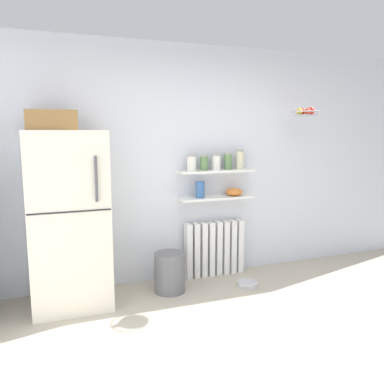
% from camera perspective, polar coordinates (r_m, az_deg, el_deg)
% --- Properties ---
extents(ground_plane, '(7.04, 7.04, 0.00)m').
position_cam_1_polar(ground_plane, '(3.47, 10.19, -19.96)').
color(ground_plane, '#B2A893').
extents(back_wall, '(7.04, 0.10, 2.60)m').
position_cam_1_polar(back_wall, '(4.46, 0.56, 4.16)').
color(back_wall, silver).
rests_on(back_wall, ground_plane).
extents(refrigerator, '(0.72, 0.68, 1.85)m').
position_cam_1_polar(refrigerator, '(3.87, -17.63, -3.33)').
color(refrigerator, silver).
rests_on(refrigerator, ground_plane).
extents(radiator, '(0.71, 0.12, 0.63)m').
position_cam_1_polar(radiator, '(4.60, 3.29, -8.21)').
color(radiator, white).
rests_on(radiator, ground_plane).
extents(wall_shelf_lower, '(0.87, 0.22, 0.02)m').
position_cam_1_polar(wall_shelf_lower, '(4.43, 3.51, -0.85)').
color(wall_shelf_lower, white).
extents(wall_shelf_upper, '(0.87, 0.22, 0.02)m').
position_cam_1_polar(wall_shelf_upper, '(4.39, 3.55, 3.07)').
color(wall_shelf_upper, white).
extents(storage_jar_0, '(0.10, 0.10, 0.18)m').
position_cam_1_polar(storage_jar_0, '(4.27, -0.06, 4.27)').
color(storage_jar_0, silver).
rests_on(storage_jar_0, wall_shelf_upper).
extents(storage_jar_1, '(0.09, 0.09, 0.17)m').
position_cam_1_polar(storage_jar_1, '(4.33, 1.77, 4.29)').
color(storage_jar_1, '#5B7F4C').
rests_on(storage_jar_1, wall_shelf_upper).
extents(storage_jar_2, '(0.10, 0.10, 0.18)m').
position_cam_1_polar(storage_jar_2, '(4.38, 3.56, 4.37)').
color(storage_jar_2, silver).
rests_on(storage_jar_2, wall_shelf_upper).
extents(storage_jar_3, '(0.09, 0.09, 0.19)m').
position_cam_1_polar(storage_jar_3, '(4.44, 5.30, 4.49)').
color(storage_jar_3, '#5B7F4C').
rests_on(storage_jar_3, wall_shelf_upper).
extents(storage_jar_4, '(0.09, 0.09, 0.22)m').
position_cam_1_polar(storage_jar_4, '(4.51, 7.00, 4.72)').
color(storage_jar_4, beige).
rests_on(storage_jar_4, wall_shelf_upper).
extents(vase, '(0.10, 0.10, 0.19)m').
position_cam_1_polar(vase, '(4.34, 1.18, 0.37)').
color(vase, '#38609E').
rests_on(vase, wall_shelf_lower).
extents(shelf_bowl, '(0.20, 0.20, 0.09)m').
position_cam_1_polar(shelf_bowl, '(4.52, 6.18, 0.03)').
color(shelf_bowl, orange).
rests_on(shelf_bowl, wall_shelf_lower).
extents(trash_bin, '(0.32, 0.32, 0.42)m').
position_cam_1_polar(trash_bin, '(4.17, -3.29, -11.63)').
color(trash_bin, slate).
rests_on(trash_bin, ground_plane).
extents(pet_food_bowl, '(0.22, 0.22, 0.05)m').
position_cam_1_polar(pet_food_bowl, '(4.39, 8.10, -13.17)').
color(pet_food_bowl, '#B7B7BC').
rests_on(pet_food_bowl, ground_plane).
extents(hanging_fruit_basket, '(0.32, 0.32, 0.10)m').
position_cam_1_polar(hanging_fruit_basket, '(4.65, 16.24, 11.15)').
color(hanging_fruit_basket, '#B2B2B7').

